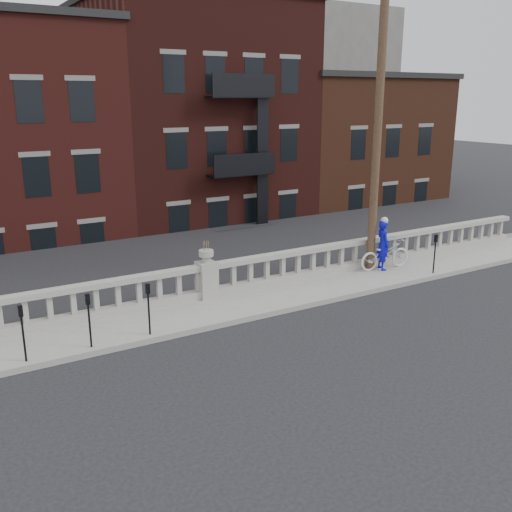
{
  "coord_description": "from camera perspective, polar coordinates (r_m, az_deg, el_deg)",
  "views": [
    {
      "loc": [
        -7.1,
        -10.84,
        6.03
      ],
      "look_at": [
        1.28,
        3.2,
        1.44
      ],
      "focal_mm": 40.0,
      "sensor_mm": 36.0,
      "label": 1
    }
  ],
  "objects": [
    {
      "name": "ground",
      "position": [
        14.29,
        2.19,
        -9.27
      ],
      "size": [
        120.0,
        120.0,
        0.0
      ],
      "primitive_type": "plane",
      "color": "black",
      "rests_on": "ground"
    },
    {
      "name": "sidewalk",
      "position": [
        16.66,
        -3.45,
        -5.29
      ],
      "size": [
        32.0,
        2.2,
        0.15
      ],
      "primitive_type": "cube",
      "color": "gray",
      "rests_on": "ground"
    },
    {
      "name": "balustrade",
      "position": [
        17.27,
        -4.94,
        -2.56
      ],
      "size": [
        28.0,
        0.34,
        1.03
      ],
      "color": "gray",
      "rests_on": "sidewalk"
    },
    {
      "name": "planter_pedestal",
      "position": [
        17.21,
        -4.96,
        -1.96
      ],
      "size": [
        0.55,
        0.55,
        1.76
      ],
      "color": "gray",
      "rests_on": "sidewalk"
    },
    {
      "name": "lower_level",
      "position": [
        34.91,
        -18.26,
        9.32
      ],
      "size": [
        80.0,
        44.0,
        20.8
      ],
      "color": "#605E59",
      "rests_on": "ground"
    },
    {
      "name": "utility_pole",
      "position": [
        19.65,
        12.11,
        13.03
      ],
      "size": [
        1.6,
        0.28,
        10.0
      ],
      "color": "#422D1E",
      "rests_on": "sidewalk"
    },
    {
      "name": "parking_meter_a",
      "position": [
        14.02,
        -22.33,
        -6.59
      ],
      "size": [
        0.1,
        0.09,
        1.36
      ],
      "color": "black",
      "rests_on": "sidewalk"
    },
    {
      "name": "parking_meter_b",
      "position": [
        14.27,
        -16.38,
        -5.63
      ],
      "size": [
        0.1,
        0.09,
        1.36
      ],
      "color": "black",
      "rests_on": "sidewalk"
    },
    {
      "name": "parking_meter_c",
      "position": [
        14.67,
        -10.71,
        -4.67
      ],
      "size": [
        0.1,
        0.09,
        1.36
      ],
      "color": "black",
      "rests_on": "sidewalk"
    },
    {
      "name": "parking_meter_d",
      "position": [
        20.39,
        17.47,
        0.65
      ],
      "size": [
        0.1,
        0.09,
        1.36
      ],
      "color": "black",
      "rests_on": "sidewalk"
    },
    {
      "name": "bicycle",
      "position": [
        20.54,
        12.76,
        0.19
      ],
      "size": [
        2.07,
        0.87,
        1.06
      ],
      "primitive_type": "imported",
      "rotation": [
        0.0,
        0.0,
        1.49
      ],
      "color": "silver",
      "rests_on": "sidewalk"
    },
    {
      "name": "cyclist",
      "position": [
        20.35,
        12.57,
        1.09
      ],
      "size": [
        0.59,
        0.74,
        1.77
      ],
      "primitive_type": "imported",
      "rotation": [
        0.0,
        0.0,
        1.28
      ],
      "color": "#0C0CB9",
      "rests_on": "sidewalk"
    }
  ]
}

